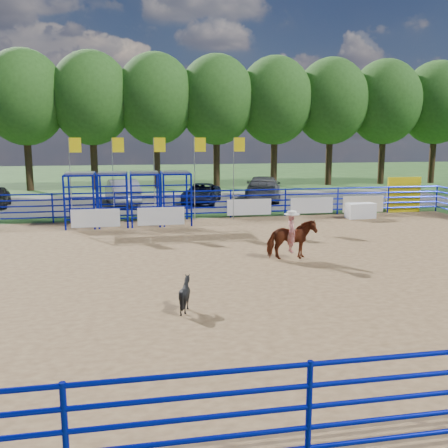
{
  "coord_description": "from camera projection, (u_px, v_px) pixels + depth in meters",
  "views": [
    {
      "loc": [
        -2.15,
        -15.57,
        4.29
      ],
      "look_at": [
        0.95,
        1.0,
        1.3
      ],
      "focal_mm": 40.0,
      "sensor_mm": 36.0,
      "label": 1
    }
  ],
  "objects": [
    {
      "name": "ground",
      "position": [
        201.0,
        270.0,
        16.21
      ],
      "size": [
        120.0,
        120.0,
        0.0
      ],
      "primitive_type": "plane",
      "color": "#345B24",
      "rests_on": "ground"
    },
    {
      "name": "arena_dirt",
      "position": [
        201.0,
        269.0,
        16.2
      ],
      "size": [
        30.0,
        20.0,
        0.02
      ],
      "primitive_type": "cube",
      "color": "olive",
      "rests_on": "ground"
    },
    {
      "name": "gravel_strip",
      "position": [
        165.0,
        202.0,
        32.66
      ],
      "size": [
        40.0,
        10.0,
        0.01
      ],
      "primitive_type": "cube",
      "color": "slate",
      "rests_on": "ground"
    },
    {
      "name": "announcer_table",
      "position": [
        360.0,
        211.0,
        26.11
      ],
      "size": [
        1.52,
        0.77,
        0.79
      ],
      "primitive_type": "cube",
      "rotation": [
        0.0,
        0.0,
        0.05
      ],
      "color": "white",
      "rests_on": "arena_dirt"
    },
    {
      "name": "horse_and_rider",
      "position": [
        291.0,
        236.0,
        17.37
      ],
      "size": [
        1.67,
        0.77,
        2.39
      ],
      "color": "maroon",
      "rests_on": "arena_dirt"
    },
    {
      "name": "calf",
      "position": [
        185.0,
        294.0,
        12.32
      ],
      "size": [
        0.99,
        0.97,
        0.83
      ],
      "primitive_type": "imported",
      "rotation": [
        0.0,
        0.0,
        2.14
      ],
      "color": "black",
      "rests_on": "arena_dirt"
    },
    {
      "name": "car_b",
      "position": [
        122.0,
        192.0,
        31.34
      ],
      "size": [
        2.41,
        5.07,
        1.61
      ],
      "primitive_type": "imported",
      "rotation": [
        0.0,
        0.0,
        3.29
      ],
      "color": "gray",
      "rests_on": "gravel_strip"
    },
    {
      "name": "car_c",
      "position": [
        201.0,
        193.0,
        31.94
      ],
      "size": [
        3.33,
        4.93,
        1.26
      ],
      "primitive_type": "imported",
      "rotation": [
        0.0,
        0.0,
        -0.3
      ],
      "color": "black",
      "rests_on": "gravel_strip"
    },
    {
      "name": "car_d",
      "position": [
        263.0,
        188.0,
        33.25
      ],
      "size": [
        3.78,
        6.05,
        1.63
      ],
      "primitive_type": "imported",
      "rotation": [
        0.0,
        0.0,
        2.86
      ],
      "color": "#5F5F61",
      "rests_on": "gravel_strip"
    },
    {
      "name": "perimeter_fence",
      "position": [
        201.0,
        247.0,
        16.07
      ],
      "size": [
        30.1,
        20.1,
        1.5
      ],
      "color": "#0711A4",
      "rests_on": "ground"
    },
    {
      "name": "chute_assembly",
      "position": [
        137.0,
        199.0,
        24.19
      ],
      "size": [
        19.32,
        2.41,
        4.2
      ],
      "color": "#0711A4",
      "rests_on": "ground"
    },
    {
      "name": "treeline",
      "position": [
        155.0,
        95.0,
        40.05
      ],
      "size": [
        56.4,
        6.4,
        11.24
      ],
      "color": "#3F2B19",
      "rests_on": "ground"
    }
  ]
}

